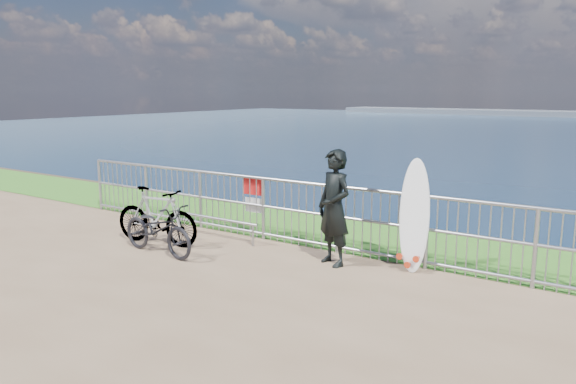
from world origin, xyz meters
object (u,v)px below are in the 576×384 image
Objects in this scene: surfboard at (414,220)px; bicycle_far at (157,216)px; surfer at (334,208)px; bicycle_near at (158,229)px.

bicycle_far is at bearing -164.86° from surfboard.
surfer is 3.18m from bicycle_far.
surfboard is 1.00× the size of bicycle_far.
bicycle_far is (-3.08, -0.72, -0.39)m from surfer.
surfboard is 4.05m from bicycle_near.
surfer is at bearing -159.57° from surfboard.
bicycle_far is (-4.18, -1.13, -0.27)m from surfboard.
surfer is at bearing -85.50° from bicycle_far.
bicycle_far reaches higher than bicycle_near.
bicycle_near is (-2.62, -1.12, -0.46)m from surfer.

